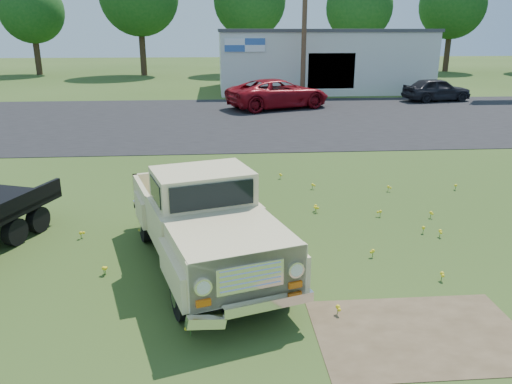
% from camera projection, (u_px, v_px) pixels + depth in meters
% --- Properties ---
extents(ground, '(140.00, 140.00, 0.00)m').
position_uv_depth(ground, '(288.00, 250.00, 9.87)').
color(ground, '#2C4616').
rests_on(ground, ground).
extents(asphalt_lot, '(90.00, 14.00, 0.02)m').
position_uv_depth(asphalt_lot, '(244.00, 119.00, 24.08)').
color(asphalt_lot, black).
rests_on(asphalt_lot, ground).
extents(dirt_patch_a, '(3.00, 2.00, 0.01)m').
position_uv_depth(dirt_patch_a, '(420.00, 334.00, 7.15)').
color(dirt_patch_a, brown).
rests_on(dirt_patch_a, ground).
extents(dirt_patch_b, '(2.20, 1.60, 0.01)m').
position_uv_depth(dirt_patch_b, '(193.00, 196.00, 13.04)').
color(dirt_patch_b, brown).
rests_on(dirt_patch_b, ground).
extents(commercial_building, '(14.20, 8.20, 4.15)m').
position_uv_depth(commercial_building, '(319.00, 59.00, 35.23)').
color(commercial_building, silver).
rests_on(commercial_building, ground).
extents(utility_pole_mid, '(1.60, 0.30, 9.00)m').
position_uv_depth(utility_pole_mid, '(304.00, 21.00, 29.57)').
color(utility_pole_mid, '#463020').
rests_on(utility_pole_mid, ground).
extents(treeline_b, '(5.76, 5.76, 8.57)m').
position_uv_depth(treeline_b, '(32.00, 11.00, 45.58)').
color(treeline_b, '#3B291B').
rests_on(treeline_b, ground).
extents(treeline_d, '(6.72, 6.72, 10.00)m').
position_uv_depth(treeline_d, '(250.00, 1.00, 46.31)').
color(treeline_d, '#3B291B').
rests_on(treeline_d, ground).
extents(treeline_e, '(6.08, 6.08, 9.04)m').
position_uv_depth(treeline_e, '(359.00, 8.00, 45.84)').
color(treeline_e, '#3B291B').
rests_on(treeline_e, ground).
extents(treeline_f, '(6.40, 6.40, 9.52)m').
position_uv_depth(treeline_f, '(452.00, 6.00, 48.86)').
color(treeline_f, '#3B291B').
rests_on(treeline_f, ground).
extents(vintage_pickup_truck, '(3.37, 5.44, 1.85)m').
position_uv_depth(vintage_pickup_truck, '(203.00, 219.00, 8.93)').
color(vintage_pickup_truck, beige).
rests_on(vintage_pickup_truck, ground).
extents(red_pickup, '(6.19, 4.50, 1.57)m').
position_uv_depth(red_pickup, '(278.00, 94.00, 27.13)').
color(red_pickup, maroon).
rests_on(red_pickup, ground).
extents(dark_sedan, '(4.22, 2.25, 1.37)m').
position_uv_depth(dark_sedan, '(437.00, 90.00, 29.81)').
color(dark_sedan, black).
rests_on(dark_sedan, ground).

